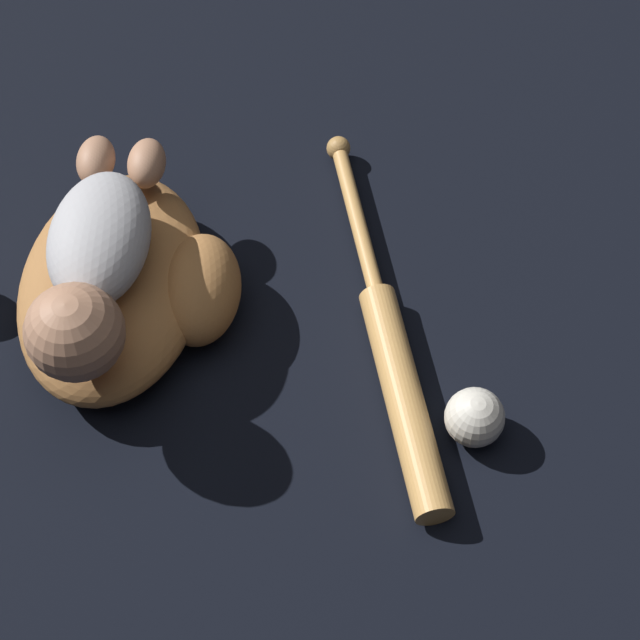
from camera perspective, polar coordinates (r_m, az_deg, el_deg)
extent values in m
plane|color=black|center=(1.36, -10.99, -1.14)|extent=(6.00, 6.00, 0.00)
ellipsoid|color=#A8703D|center=(1.34, -10.99, 1.86)|extent=(0.37, 0.28, 0.10)
ellipsoid|color=#A8703D|center=(1.32, -6.44, 1.62)|extent=(0.17, 0.13, 0.10)
ellipsoid|color=#B2B2B7|center=(1.27, -11.68, 4.28)|extent=(0.21, 0.15, 0.09)
sphere|color=tan|center=(1.18, -12.94, -0.64)|extent=(0.11, 0.11, 0.11)
ellipsoid|color=tan|center=(1.35, -9.18, 8.25)|extent=(0.08, 0.06, 0.05)
ellipsoid|color=tan|center=(1.37, -11.87, 8.32)|extent=(0.08, 0.06, 0.05)
cylinder|color=tan|center=(1.27, 4.51, -4.21)|extent=(0.29, 0.17, 0.05)
cylinder|color=tan|center=(1.41, 1.97, 5.46)|extent=(0.23, 0.12, 0.02)
sphere|color=#B68649|center=(1.49, 0.99, 9.15)|extent=(0.03, 0.03, 0.03)
sphere|color=silver|center=(1.25, 8.25, -5.16)|extent=(0.07, 0.07, 0.07)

